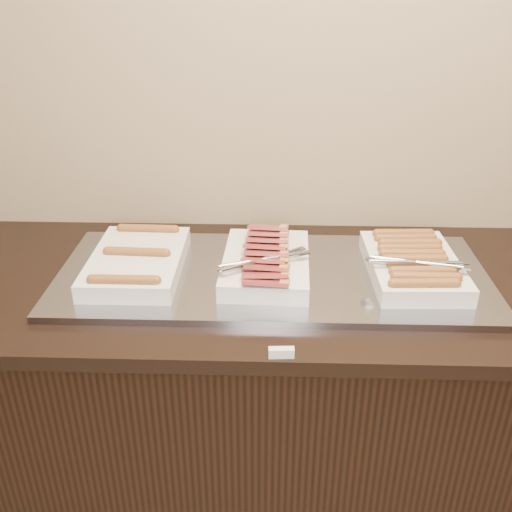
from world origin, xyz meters
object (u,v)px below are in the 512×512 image
(counter, at_px, (268,401))
(dish_left, at_px, (137,261))
(warming_tray, at_px, (272,275))
(dish_right, at_px, (413,264))
(dish_center, at_px, (266,262))

(counter, distance_m, dish_left, 0.62)
(warming_tray, bearing_deg, dish_right, -0.56)
(counter, bearing_deg, dish_center, -156.62)
(dish_left, xyz_separation_m, dish_right, (0.77, -0.00, 0.01))
(warming_tray, relative_size, dish_center, 3.16)
(counter, xyz_separation_m, dish_center, (-0.01, -0.00, 0.50))
(counter, height_order, warming_tray, warming_tray)
(dish_left, bearing_deg, dish_center, -0.87)
(dish_center, bearing_deg, counter, 25.29)
(warming_tray, distance_m, dish_center, 0.05)
(warming_tray, height_order, dish_right, dish_right)
(dish_left, xyz_separation_m, dish_center, (0.36, -0.00, 0.01))
(dish_left, relative_size, dish_center, 0.98)
(counter, bearing_deg, dish_right, -0.55)
(warming_tray, height_order, dish_center, dish_center)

